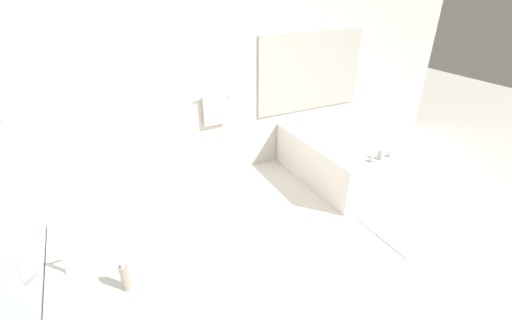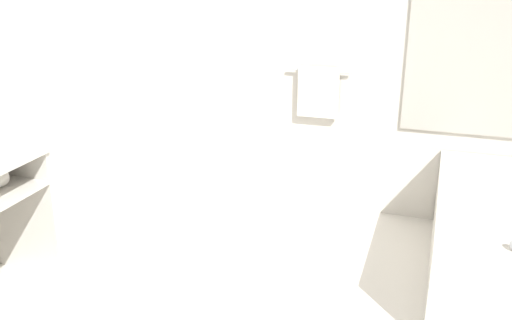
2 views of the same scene
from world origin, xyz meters
The scene contains 1 object.
wall_back_with_blinds centered at (0.04, 2.23, 1.35)m, with size 7.40×0.13×2.70m.
Camera 2 is at (0.61, -2.15, 2.01)m, focal length 40.00 mm.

